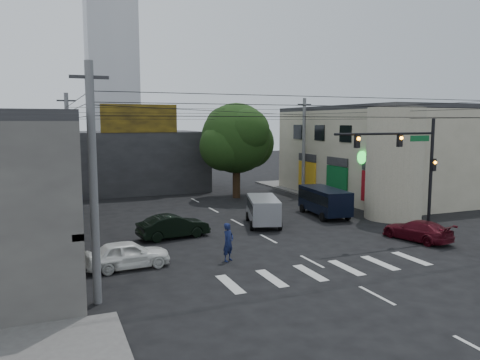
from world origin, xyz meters
TOP-DOWN VIEW (x-y plane):
  - ground at (0.00, 0.00)m, footprint 160.00×160.00m
  - sidewalk_far_right at (18.00, 18.00)m, footprint 16.00×16.00m
  - building_right at (18.00, 13.00)m, footprint 14.00×18.00m
  - corner_column at (11.00, 4.00)m, footprint 4.00×4.00m
  - building_far at (-4.00, 26.00)m, footprint 14.00×10.00m
  - billboard at (-4.00, 21.10)m, footprint 7.00×0.30m
  - tower_distant at (0.00, 70.00)m, footprint 9.00×9.00m
  - street_tree at (4.00, 17.00)m, footprint 6.40×6.40m
  - traffic_gantry at (7.82, -1.00)m, footprint 7.10×0.35m
  - utility_pole_near_left at (-10.50, -4.50)m, footprint 0.32×0.32m
  - utility_pole_far_left at (-10.50, 16.00)m, footprint 0.32×0.32m
  - utility_pole_far_right at (10.50, 16.00)m, footprint 0.32×0.32m
  - dark_sedan at (-5.20, 4.43)m, footprint 2.71×4.72m
  - white_compact at (-8.70, -0.51)m, footprint 2.03×4.14m
  - maroon_sedan at (7.96, -1.70)m, footprint 3.51×4.93m
  - silver_minivan at (1.30, 5.49)m, footprint 5.49×4.47m
  - navy_van at (6.85, 6.59)m, footprint 5.61×3.11m
  - traffic_officer at (-3.84, -1.28)m, footprint 1.14×1.12m

SIDE VIEW (x-z plane):
  - ground at x=0.00m, z-range 0.00..0.00m
  - sidewalk_far_right at x=18.00m, z-range 0.00..0.15m
  - maroon_sedan at x=7.96m, z-range 0.00..1.22m
  - white_compact at x=-8.70m, z-range 0.00..1.35m
  - dark_sedan at x=-5.20m, z-range 0.00..1.42m
  - silver_minivan at x=1.30m, z-range 0.00..1.89m
  - traffic_officer at x=-3.84m, z-range 0.00..1.94m
  - navy_van at x=6.85m, z-range 0.00..2.07m
  - building_far at x=-4.00m, z-range 0.00..6.00m
  - building_right at x=18.00m, z-range 0.00..8.00m
  - corner_column at x=11.00m, z-range 0.00..8.00m
  - utility_pole_near_left at x=-10.50m, z-range 0.00..9.20m
  - utility_pole_far_left at x=-10.50m, z-range 0.00..9.20m
  - utility_pole_far_right at x=10.50m, z-range 0.00..9.20m
  - traffic_gantry at x=7.82m, z-range 1.23..8.43m
  - street_tree at x=4.00m, z-range 1.12..9.82m
  - billboard at x=-4.00m, z-range 6.00..8.60m
  - tower_distant at x=0.00m, z-range 0.00..44.00m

